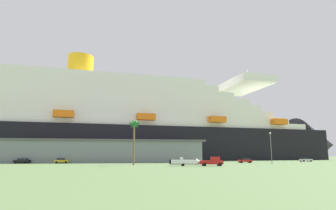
# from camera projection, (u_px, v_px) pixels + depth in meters

# --- Properties ---
(ground_plane) EXTENTS (600.00, 600.00, 0.00)m
(ground_plane) POSITION_uv_depth(u_px,v_px,m) (182.00, 162.00, 112.19)
(ground_plane) COLOR #567042
(cruise_ship) EXTENTS (236.39, 51.12, 58.11)m
(cruise_ship) POSITION_uv_depth(u_px,v_px,m) (138.00, 128.00, 140.40)
(cruise_ship) COLOR black
(cruise_ship) RESTS_ON ground_plane
(terminal_building) EXTENTS (71.60, 30.11, 7.88)m
(terminal_building) POSITION_uv_depth(u_px,v_px,m) (105.00, 151.00, 105.90)
(terminal_building) COLOR slate
(terminal_building) RESTS_ON ground_plane
(pickup_truck) EXTENTS (5.85, 2.98, 2.20)m
(pickup_truck) POSITION_uv_depth(u_px,v_px,m) (212.00, 162.00, 68.78)
(pickup_truck) COLOR red
(pickup_truck) RESTS_ON ground_plane
(small_boat_on_trailer) EXTENTS (8.83, 2.93, 2.15)m
(small_boat_on_trailer) POSITION_uv_depth(u_px,v_px,m) (187.00, 162.00, 68.55)
(small_boat_on_trailer) COLOR #595960
(small_boat_on_trailer) RESTS_ON ground_plane
(palm_tree) EXTENTS (3.06, 2.95, 11.86)m
(palm_tree) POSITION_uv_depth(u_px,v_px,m) (134.00, 128.00, 76.67)
(palm_tree) COLOR brown
(palm_tree) RESTS_ON ground_plane
(street_lamp) EXTENTS (0.56, 0.56, 9.24)m
(street_lamp) POSITION_uv_depth(u_px,v_px,m) (271.00, 144.00, 82.13)
(street_lamp) COLOR slate
(street_lamp) RESTS_ON ground_plane
(parked_car_yellow_taxi) EXTENTS (4.48, 2.70, 1.58)m
(parked_car_yellow_taxi) POSITION_uv_depth(u_px,v_px,m) (61.00, 161.00, 90.41)
(parked_car_yellow_taxi) COLOR yellow
(parked_car_yellow_taxi) RESTS_ON ground_plane
(parked_car_silver_sedan) EXTENTS (4.70, 2.35, 1.58)m
(parked_car_silver_sedan) POSITION_uv_depth(u_px,v_px,m) (306.00, 160.00, 110.07)
(parked_car_silver_sedan) COLOR silver
(parked_car_silver_sedan) RESTS_ON ground_plane
(parked_car_red_hatchback) EXTENTS (4.65, 2.42, 1.58)m
(parked_car_red_hatchback) POSITION_uv_depth(u_px,v_px,m) (245.00, 160.00, 94.29)
(parked_car_red_hatchback) COLOR red
(parked_car_red_hatchback) RESTS_ON ground_plane
(parked_car_black_coupe) EXTENTS (4.86, 2.69, 1.58)m
(parked_car_black_coupe) POSITION_uv_depth(u_px,v_px,m) (22.00, 161.00, 88.39)
(parked_car_black_coupe) COLOR black
(parked_car_black_coupe) RESTS_ON ground_plane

